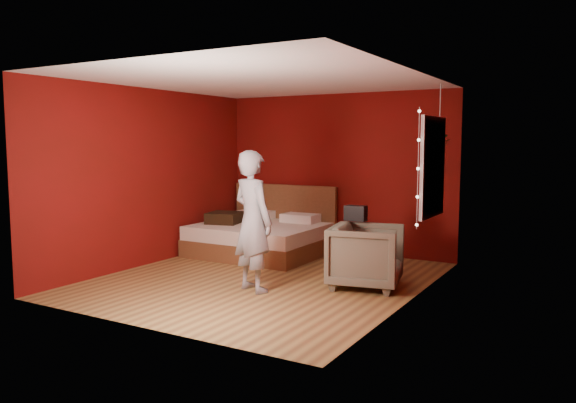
% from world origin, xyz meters
% --- Properties ---
extents(floor, '(4.50, 4.50, 0.00)m').
position_xyz_m(floor, '(0.00, 0.00, 0.00)').
color(floor, olive).
rests_on(floor, ground).
extents(room_walls, '(4.04, 4.54, 2.62)m').
position_xyz_m(room_walls, '(0.00, 0.00, 1.68)').
color(room_walls, '#660B0A').
rests_on(room_walls, ground).
extents(window, '(0.05, 0.97, 1.27)m').
position_xyz_m(window, '(1.97, 0.90, 1.50)').
color(window, white).
rests_on(window, room_walls).
extents(fairy_lights, '(0.04, 0.04, 1.45)m').
position_xyz_m(fairy_lights, '(1.94, 0.38, 1.50)').
color(fairy_lights, silver).
rests_on(fairy_lights, room_walls).
extents(bed, '(1.97, 1.67, 1.08)m').
position_xyz_m(bed, '(-0.95, 1.45, 0.28)').
color(bed, brown).
rests_on(bed, ground).
extents(person, '(0.73, 0.60, 1.72)m').
position_xyz_m(person, '(0.19, -0.54, 0.86)').
color(person, gray).
rests_on(person, ground).
extents(armchair, '(1.02, 1.01, 0.79)m').
position_xyz_m(armchair, '(1.33, 0.30, 0.40)').
color(armchair, '#605F4C').
rests_on(armchair, ground).
extents(handbag, '(0.28, 0.14, 0.20)m').
position_xyz_m(handbag, '(1.07, 0.56, 0.89)').
color(handbag, black).
rests_on(handbag, armchair).
extents(throw_pillow, '(0.61, 0.61, 0.18)m').
position_xyz_m(throw_pillow, '(-1.53, 1.20, 0.58)').
color(throw_pillow, black).
rests_on(throw_pillow, bed).
extents(hanging_plant, '(0.33, 0.29, 1.03)m').
position_xyz_m(hanging_plant, '(1.87, 1.53, 1.75)').
color(hanging_plant, silver).
rests_on(hanging_plant, room_walls).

